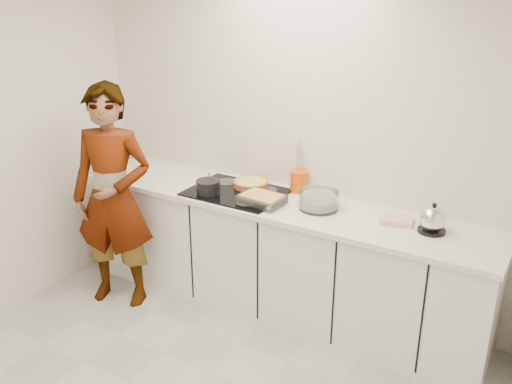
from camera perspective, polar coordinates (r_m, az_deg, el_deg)
The scene contains 12 objects.
wall_back at distance 4.36m, azimuth 4.27°, elevation 5.23°, with size 3.60×0.00×2.60m, color silver.
base_cabinets at distance 4.42m, azimuth 2.09°, elevation -6.60°, with size 3.20×0.58×0.87m, color white.
countertop at distance 4.23m, azimuth 2.17°, elevation -1.16°, with size 3.24×0.64×0.04m, color white.
hob at distance 4.37m, azimuth -1.98°, elevation -0.01°, with size 0.72×0.54×0.01m, color black.
tart_dish at distance 4.45m, azimuth -0.51°, elevation 0.89°, with size 0.30×0.30×0.05m.
saucepan at distance 4.33m, azimuth -4.82°, elevation 0.53°, with size 0.23×0.23×0.17m.
baking_dish at distance 4.14m, azimuth 0.59°, elevation -0.64°, with size 0.33×0.25×0.06m.
mixing_bowl at distance 4.08m, azimuth 6.29°, elevation -0.89°, with size 0.34×0.34×0.13m.
tea_towel at distance 3.97m, azimuth 13.86°, elevation -2.76°, with size 0.21×0.16×0.04m, color white.
kettle at distance 3.87m, azimuth 17.26°, elevation -2.67°, with size 0.23×0.23×0.21m.
utensil_crock at distance 4.38m, azimuth 4.30°, elevation 1.08°, with size 0.13×0.13×0.17m, color #EC5208.
cook at distance 4.49m, azimuth -14.10°, elevation -0.56°, with size 0.64×0.42×1.76m, color white.
Camera 1 is at (1.85, -2.15, 2.52)m, focal length 40.00 mm.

